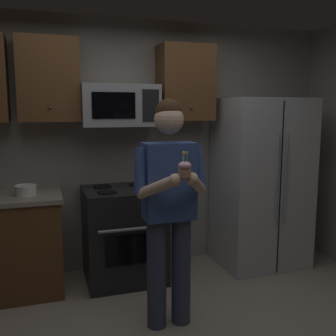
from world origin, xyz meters
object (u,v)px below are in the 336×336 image
(refrigerator, at_px, (261,183))
(cupcake, at_px, (185,169))
(microwave, at_px, (119,106))
(person, at_px, (169,202))
(oven_range, at_px, (124,234))
(bowl_large_white, at_px, (26,190))

(refrigerator, bearing_deg, cupcake, -137.38)
(microwave, distance_m, person, 1.29)
(oven_range, height_order, refrigerator, refrigerator)
(cupcake, bearing_deg, person, 90.00)
(oven_range, distance_m, person, 1.09)
(oven_range, distance_m, cupcake, 1.53)
(bowl_large_white, height_order, person, person)
(person, bearing_deg, oven_range, 99.93)
(oven_range, relative_size, person, 0.53)
(bowl_large_white, bearing_deg, microwave, 7.54)
(oven_range, height_order, microwave, microwave)
(oven_range, height_order, cupcake, cupcake)
(microwave, relative_size, bowl_large_white, 3.79)
(oven_range, distance_m, bowl_large_white, 1.02)
(oven_range, relative_size, refrigerator, 0.52)
(microwave, xyz_separation_m, person, (0.16, -1.06, -0.72))
(oven_range, height_order, person, person)
(refrigerator, bearing_deg, oven_range, 178.50)
(microwave, height_order, person, microwave)
(oven_range, bearing_deg, cupcake, -82.61)
(refrigerator, xyz_separation_m, person, (-1.34, -0.90, 0.10))
(person, bearing_deg, cupcake, -90.00)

